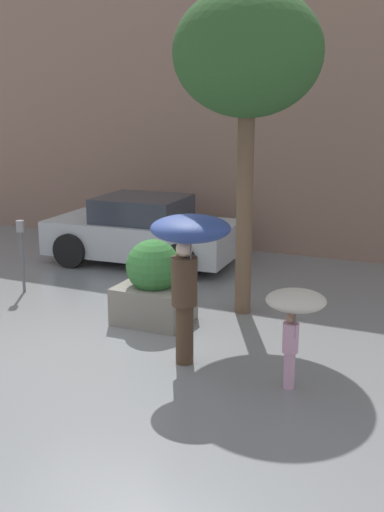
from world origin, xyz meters
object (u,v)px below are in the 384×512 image
Objects in this scene: street_tree at (248,56)px; parking_meter at (21,241)px; planter_box at (153,285)px; parked_car_near at (143,232)px; person_adult at (189,248)px; person_child at (295,309)px.

parking_meter is (-3.90, -0.58, -3.02)m from street_tree.
planter_box is 2.86m from parking_meter.
parked_car_near is (-1.88, 3.11, 0.06)m from planter_box.
person_adult reaches higher than planter_box.
parking_meter is at bearing 157.64° from parked_car_near.
parked_car_near is 4.91m from street_tree.
street_tree is (2.96, -2.11, 3.30)m from parked_car_near.
person_child is at bearing 27.57° from person_adult.
parking_meter is at bearing -171.58° from street_tree.
person_adult is at bearing -47.14° from planter_box.
parking_meter is at bearing -154.45° from person_child.
street_tree is 4.96m from parking_meter.
person_child is (1.41, -0.14, -0.54)m from person_adult.
parking_meter is (-0.93, -2.69, 0.28)m from parked_car_near.
parking_meter is (-3.98, 1.68, -0.64)m from person_adult.
person_adult is 4.37m from parking_meter.
planter_box is 2.97m from person_child.
person_adult is 0.40× the size of street_tree.
parked_car_near is (-3.05, 4.37, -0.92)m from person_adult.
person_child is (2.58, -1.41, 0.43)m from planter_box.
street_tree reaches higher than planter_box.
street_tree is at bearing 8.42° from parking_meter.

